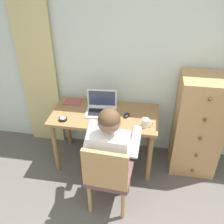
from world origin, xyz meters
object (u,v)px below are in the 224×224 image
desk (105,121)px  computer_mouse (127,115)px  dresser (198,126)px  coffee_mug (146,123)px  laptop (101,107)px  person_seated (112,148)px  desk_clock (63,119)px  notebook_pad (73,102)px  chair (108,175)px

desk → computer_mouse: (0.25, -0.01, 0.12)m
dresser → coffee_mug: dresser is taller
laptop → coffee_mug: size_ratio=2.98×
desk → person_seated: 0.53m
dresser → person_seated: 1.07m
desk → dresser: bearing=5.2°
coffee_mug → desk: bearing=160.2°
coffee_mug → desk_clock: bearing=-178.3°
person_seated → coffee_mug: size_ratio=9.82×
dresser → notebook_pad: dresser is taller
coffee_mug → dresser: bearing=24.3°
desk → dresser: dresser is taller
chair → notebook_pad: size_ratio=4.10×
person_seated → notebook_pad: bearing=130.8°
person_seated → laptop: (-0.21, 0.55, 0.11)m
desk → chair: 0.72m
computer_mouse → desk_clock: bearing=-147.2°
computer_mouse → desk_clock: 0.70m
desk → dresser: size_ratio=1.00×
desk → laptop: (-0.05, 0.05, 0.16)m
dresser → notebook_pad: bearing=176.5°
notebook_pad → person_seated: bearing=-54.5°
chair → desk_clock: (-0.58, 0.49, 0.25)m
computer_mouse → desk_clock: computer_mouse is taller
desk_clock → chair: bearing=-40.0°
chair → desk_clock: chair is taller
dresser → desk_clock: bearing=-168.9°
chair → computer_mouse: size_ratio=8.61×
chair → person_seated: person_seated is taller
computer_mouse → notebook_pad: 0.71m
desk → dresser: 1.06m
computer_mouse → person_seated: bearing=-82.1°
chair → person_seated: size_ratio=0.73×
notebook_pad → dresser: bearing=-8.8°
notebook_pad → desk_clock: bearing=-95.0°
person_seated → coffee_mug: person_seated is taller
notebook_pad → coffee_mug: coffee_mug is taller
person_seated → notebook_pad: size_ratio=5.61×
dresser → person_seated: dresser is taller
dresser → chair: 1.19m
desk_clock → notebook_pad: 0.38m
desk_clock → computer_mouse: bearing=15.3°
person_seated → dresser: bearing=34.1°
desk → person_seated: (0.17, -0.50, 0.05)m
laptop → notebook_pad: size_ratio=1.70×
laptop → dresser: bearing=2.6°
desk → coffee_mug: coffee_mug is taller
desk → notebook_pad: notebook_pad is taller
computer_mouse → coffee_mug: bearing=-18.5°
chair → computer_mouse: 0.73m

